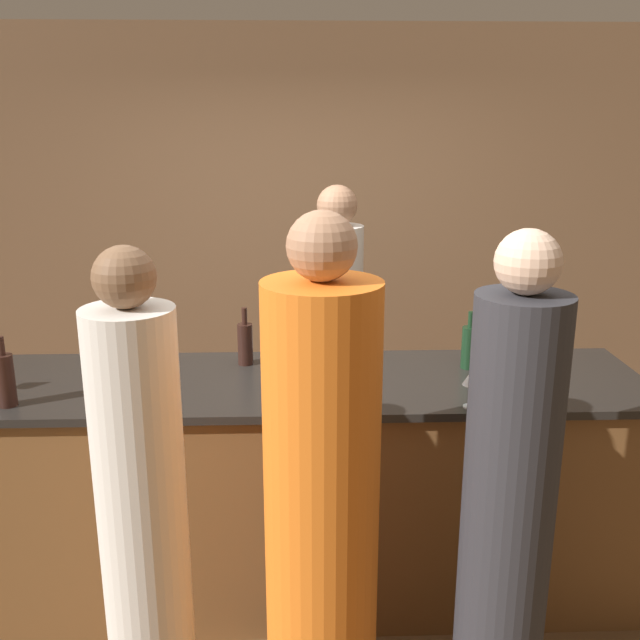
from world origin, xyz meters
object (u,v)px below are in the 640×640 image
(guest_1, at_px, (143,519))
(guest_2, at_px, (507,515))
(wine_bottle_0, at_px, (245,343))
(wine_bottle_2, at_px, (5,379))
(bartender, at_px, (336,360))
(guest_0, at_px, (322,512))
(wine_bottle_1, at_px, (469,346))

(guest_1, relative_size, guest_2, 0.97)
(wine_bottle_0, relative_size, wine_bottle_2, 0.94)
(bartender, xyz_separation_m, guest_0, (-0.14, -1.62, 0.01))
(wine_bottle_2, bearing_deg, guest_0, -23.95)
(guest_0, xyz_separation_m, wine_bottle_1, (0.72, 0.95, 0.28))
(bartender, relative_size, guest_2, 0.99)
(bartender, distance_m, guest_0, 1.63)
(guest_1, xyz_separation_m, wine_bottle_1, (1.35, 0.91, 0.32))
(wine_bottle_2, bearing_deg, guest_2, -16.99)
(wine_bottle_0, bearing_deg, guest_2, -47.58)
(guest_0, xyz_separation_m, guest_2, (0.64, -0.02, -0.01))
(guest_2, bearing_deg, guest_0, 178.07)
(guest_2, relative_size, wine_bottle_1, 6.86)
(bartender, xyz_separation_m, wine_bottle_2, (-1.40, -1.06, 0.30))
(wine_bottle_0, height_order, wine_bottle_2, wine_bottle_2)
(guest_0, relative_size, guest_1, 1.06)
(guest_0, relative_size, wine_bottle_0, 6.98)
(guest_2, height_order, wine_bottle_1, guest_2)
(guest_0, height_order, guest_1, guest_0)
(wine_bottle_0, bearing_deg, guest_1, -106.56)
(guest_2, bearing_deg, wine_bottle_1, 85.27)
(wine_bottle_2, bearing_deg, wine_bottle_0, 27.10)
(guest_0, relative_size, guest_2, 1.03)
(guest_2, bearing_deg, wine_bottle_0, 132.42)
(guest_2, xyz_separation_m, wine_bottle_1, (0.08, 0.97, 0.30))
(bartender, distance_m, guest_2, 1.72)
(bartender, distance_m, guest_1, 1.76)
(bartender, relative_size, wine_bottle_0, 6.72)
(guest_1, bearing_deg, guest_2, -2.57)
(guest_1, distance_m, wine_bottle_2, 0.89)
(wine_bottle_1, relative_size, wine_bottle_2, 0.93)
(guest_1, bearing_deg, guest_0, -3.22)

